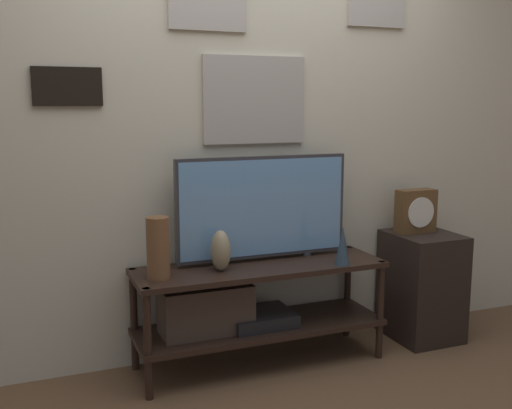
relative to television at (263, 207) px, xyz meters
name	(u,v)px	position (x,y,z in m)	size (l,w,h in m)	color
ground_plane	(278,382)	(-0.06, -0.35, -0.87)	(12.00, 12.00, 0.00)	brown
wall_back	(243,119)	(-0.05, 0.17, 0.49)	(6.40, 0.08, 2.70)	beige
media_console	(239,305)	(-0.18, -0.09, -0.51)	(1.39, 0.43, 0.57)	black
television	(263,207)	(0.00, 0.00, 0.00)	(1.00, 0.05, 0.59)	#333338
vase_tall_ceramic	(158,248)	(-0.63, -0.14, -0.14)	(0.12, 0.12, 0.32)	brown
vase_slim_bronze	(343,246)	(0.37, -0.25, -0.20)	(0.08, 0.08, 0.21)	#2D4251
vase_urn_stoneware	(221,251)	(-0.29, -0.12, -0.19)	(0.10, 0.13, 0.22)	tan
side_table	(422,286)	(1.02, -0.10, -0.54)	(0.38, 0.43, 0.66)	black
mantel_clock	(416,211)	(1.00, -0.04, -0.08)	(0.25, 0.11, 0.27)	brown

